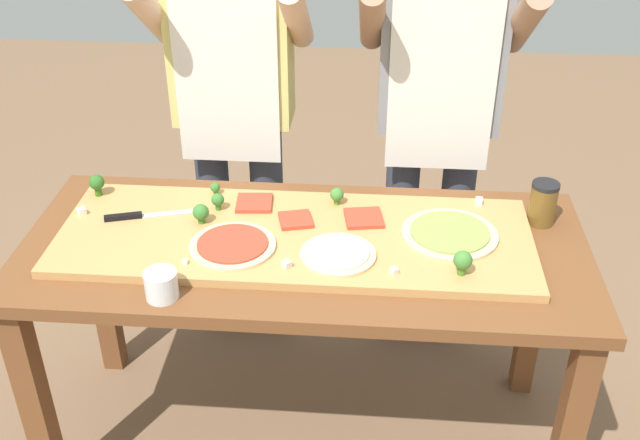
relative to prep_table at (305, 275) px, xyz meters
The scene contains 25 objects.
ground_plane 0.67m from the prep_table, ahead, with size 8.00×8.00×0.00m, color brown.
prep_table is the anchor object (origin of this frame).
cutting_board 0.13m from the prep_table, 153.69° to the left, with size 1.37×0.49×0.03m, color tan.
chefs_knife 0.53m from the prep_table, behind, with size 0.28×0.10×0.02m.
pizza_whole_pesto_green 0.44m from the prep_table, ahead, with size 0.28×0.28×0.02m.
pizza_whole_cheese_artichoke 0.20m from the prep_table, 42.10° to the right, with size 0.21×0.21×0.02m.
pizza_whole_tomato_red 0.25m from the prep_table, 159.55° to the right, with size 0.24×0.24×0.02m.
pizza_slice_center 0.28m from the prep_table, 135.53° to the left, with size 0.11×0.11×0.01m, color #BC3D28.
pizza_slice_far_right 0.17m from the prep_table, 112.68° to the left, with size 0.09×0.09×0.01m, color #BC3D28.
pizza_slice_near_left 0.24m from the prep_table, 31.95° to the left, with size 0.11×0.11×0.01m, color #BC3D28.
broccoli_floret_back_right 0.36m from the prep_table, behind, with size 0.05×0.05×0.06m.
broccoli_floret_back_mid 0.71m from the prep_table, 164.38° to the left, with size 0.05×0.05×0.07m.
broccoli_floret_center_left 0.41m from the prep_table, 143.39° to the left, with size 0.03×0.03×0.04m.
broccoli_floret_front_mid 0.49m from the prep_table, 19.03° to the right, with size 0.05×0.05×0.07m.
broccoli_floret_center_right 0.35m from the prep_table, 154.65° to the left, with size 0.04×0.04×0.05m.
broccoli_floret_front_right 0.27m from the prep_table, 66.74° to the left, with size 0.04×0.04×0.05m.
cheese_crumble_a 0.58m from the prep_table, 23.55° to the left, with size 0.02×0.02×0.02m, color white.
cheese_crumble_b 0.22m from the prep_table, 101.34° to the right, with size 0.02×0.02×0.02m, color silver.
cheese_crumble_c 0.38m from the prep_table, 152.38° to the right, with size 0.01×0.01×0.01m, color white.
cheese_crumble_d 0.34m from the prep_table, 32.61° to the right, with size 0.02×0.02×0.02m, color silver.
cheese_crumble_e 0.70m from the prep_table, behind, with size 0.02×0.02×0.02m, color white.
flour_cup 0.46m from the prep_table, 140.91° to the right, with size 0.09×0.09×0.08m.
sauce_jar 0.74m from the prep_table, 13.85° to the left, with size 0.08×0.08×0.13m.
cook_left 0.73m from the prep_table, 116.97° to the left, with size 0.54×0.39×1.67m.
cook_right 0.78m from the prep_table, 55.81° to the left, with size 0.54×0.39×1.67m.
Camera 1 is at (0.19, -1.81, 1.98)m, focal length 42.53 mm.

